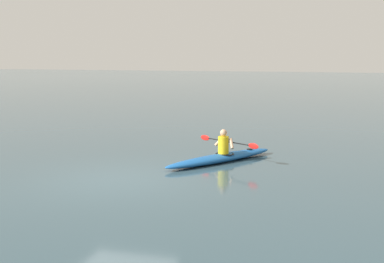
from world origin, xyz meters
name	(u,v)px	position (x,y,z in m)	size (l,w,h in m)	color
ground_plane	(119,180)	(0.00, 0.00, 0.00)	(160.00, 160.00, 0.00)	#334C56
kayak	(221,158)	(-1.98, -2.96, 0.12)	(2.80, 3.94, 0.24)	#1959A5
kayaker	(224,143)	(-2.05, -3.07, 0.56)	(2.09, 1.34, 0.74)	yellow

